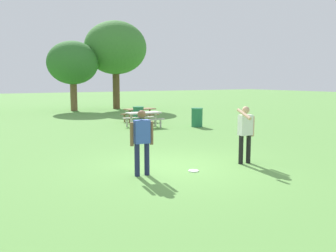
% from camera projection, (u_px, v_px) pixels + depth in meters
% --- Properties ---
extents(ground_plane, '(120.00, 120.00, 0.00)m').
position_uv_depth(ground_plane, '(174.00, 167.00, 9.86)').
color(ground_plane, '#609947').
extents(person_thrower, '(0.67, 0.66, 1.64)m').
position_uv_depth(person_thrower, '(246.00, 130.00, 10.18)').
color(person_thrower, black).
rests_on(person_thrower, ground).
extents(person_catcher, '(0.61, 0.26, 1.64)m').
position_uv_depth(person_catcher, '(142.00, 138.00, 8.90)').
color(person_catcher, '#1E234C').
rests_on(person_catcher, ground).
extents(frisbee, '(0.27, 0.27, 0.03)m').
position_uv_depth(frisbee, '(193.00, 171.00, 9.43)').
color(frisbee, white).
rests_on(frisbee, ground).
extents(picnic_table_near, '(1.76, 1.50, 0.77)m').
position_uv_depth(picnic_table_near, '(143.00, 116.00, 18.03)').
color(picnic_table_near, beige).
rests_on(picnic_table_near, ground).
extents(picnic_table_far, '(1.82, 1.56, 0.77)m').
position_uv_depth(picnic_table_far, '(140.00, 112.00, 20.28)').
color(picnic_table_far, olive).
rests_on(picnic_table_far, ground).
extents(trash_can_beside_table, '(0.59, 0.59, 0.96)m').
position_uv_depth(trash_can_beside_table, '(197.00, 117.00, 18.28)').
color(trash_can_beside_table, '#237047').
rests_on(trash_can_beside_table, ground).
extents(trash_can_further_along, '(0.59, 0.59, 0.96)m').
position_uv_depth(trash_can_further_along, '(138.00, 116.00, 19.23)').
color(trash_can_further_along, '#1E663D').
rests_on(trash_can_further_along, ground).
extents(tree_broad_center, '(3.85, 3.85, 5.30)m').
position_uv_depth(tree_broad_center, '(73.00, 63.00, 27.32)').
color(tree_broad_center, brown).
rests_on(tree_broad_center, ground).
extents(tree_far_right, '(5.02, 5.02, 7.08)m').
position_uv_depth(tree_far_right, '(115.00, 48.00, 29.12)').
color(tree_far_right, brown).
rests_on(tree_far_right, ground).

